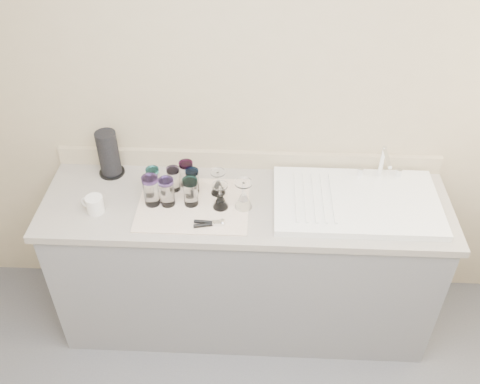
{
  "coord_description": "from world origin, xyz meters",
  "views": [
    {
      "loc": [
        0.06,
        -0.84,
        2.65
      ],
      "look_at": [
        -0.03,
        1.15,
        1.0
      ],
      "focal_mm": 40.0,
      "sensor_mm": 36.0,
      "label": 1
    }
  ],
  "objects_px": {
    "goblet_front_right": "(244,198)",
    "tumbler_cyan": "(174,179)",
    "can_opener": "(209,223)",
    "tumbler_purple": "(192,181)",
    "tumbler_blue": "(167,192)",
    "paper_towel_roll": "(109,154)",
    "sink_unit": "(357,201)",
    "goblet_back_left": "(218,186)",
    "tumbler_lavender": "(191,192)",
    "tumbler_magenta": "(151,190)",
    "tumbler_extra": "(187,174)",
    "goblet_front_left": "(220,199)",
    "white_mug": "(94,204)",
    "tumbler_teal": "(153,180)"
  },
  "relations": [
    {
      "from": "tumbler_purple",
      "to": "tumbler_teal",
      "type": "bearing_deg",
      "value": 179.72
    },
    {
      "from": "tumbler_blue",
      "to": "tumbler_extra",
      "type": "relative_size",
      "value": 1.06
    },
    {
      "from": "tumbler_extra",
      "to": "white_mug",
      "type": "xyz_separation_m",
      "value": [
        -0.43,
        -0.22,
        -0.04
      ]
    },
    {
      "from": "can_opener",
      "to": "tumbler_purple",
      "type": "bearing_deg",
      "value": 112.92
    },
    {
      "from": "sink_unit",
      "to": "tumbler_lavender",
      "type": "distance_m",
      "value": 0.83
    },
    {
      "from": "sink_unit",
      "to": "goblet_back_left",
      "type": "xyz_separation_m",
      "value": [
        -0.7,
        0.05,
        0.03
      ]
    },
    {
      "from": "tumbler_blue",
      "to": "tumbler_extra",
      "type": "bearing_deg",
      "value": 63.28
    },
    {
      "from": "white_mug",
      "to": "paper_towel_roll",
      "type": "distance_m",
      "value": 0.32
    },
    {
      "from": "tumbler_cyan",
      "to": "tumbler_blue",
      "type": "relative_size",
      "value": 0.88
    },
    {
      "from": "tumbler_purple",
      "to": "goblet_front_left",
      "type": "relative_size",
      "value": 0.97
    },
    {
      "from": "goblet_front_left",
      "to": "can_opener",
      "type": "height_order",
      "value": "goblet_front_left"
    },
    {
      "from": "tumbler_cyan",
      "to": "goblet_back_left",
      "type": "relative_size",
      "value": 0.98
    },
    {
      "from": "white_mug",
      "to": "paper_towel_roll",
      "type": "bearing_deg",
      "value": 88.19
    },
    {
      "from": "tumbler_extra",
      "to": "tumbler_purple",
      "type": "bearing_deg",
      "value": -55.1
    },
    {
      "from": "tumbler_magenta",
      "to": "paper_towel_roll",
      "type": "distance_m",
      "value": 0.36
    },
    {
      "from": "goblet_front_left",
      "to": "can_opener",
      "type": "relative_size",
      "value": 0.95
    },
    {
      "from": "goblet_front_right",
      "to": "tumbler_cyan",
      "type": "bearing_deg",
      "value": 161.57
    },
    {
      "from": "tumbler_magenta",
      "to": "goblet_back_left",
      "type": "relative_size",
      "value": 1.2
    },
    {
      "from": "goblet_back_left",
      "to": "goblet_front_left",
      "type": "xyz_separation_m",
      "value": [
        0.02,
        -0.11,
        0.0
      ]
    },
    {
      "from": "tumbler_lavender",
      "to": "tumbler_blue",
      "type": "bearing_deg",
      "value": -176.66
    },
    {
      "from": "goblet_back_left",
      "to": "white_mug",
      "type": "relative_size",
      "value": 1.06
    },
    {
      "from": "goblet_front_right",
      "to": "tumbler_blue",
      "type": "bearing_deg",
      "value": 179.25
    },
    {
      "from": "goblet_back_left",
      "to": "goblet_front_left",
      "type": "height_order",
      "value": "goblet_front_left"
    },
    {
      "from": "tumbler_purple",
      "to": "tumbler_extra",
      "type": "relative_size",
      "value": 0.95
    },
    {
      "from": "goblet_front_right",
      "to": "white_mug",
      "type": "relative_size",
      "value": 1.21
    },
    {
      "from": "sink_unit",
      "to": "tumbler_blue",
      "type": "height_order",
      "value": "sink_unit"
    },
    {
      "from": "tumbler_teal",
      "to": "goblet_back_left",
      "type": "xyz_separation_m",
      "value": [
        0.33,
        -0.01,
        -0.02
      ]
    },
    {
      "from": "tumbler_purple",
      "to": "tumbler_blue",
      "type": "bearing_deg",
      "value": -138.25
    },
    {
      "from": "tumbler_cyan",
      "to": "paper_towel_roll",
      "type": "xyz_separation_m",
      "value": [
        -0.36,
        0.13,
        0.05
      ]
    },
    {
      "from": "tumbler_cyan",
      "to": "paper_towel_roll",
      "type": "height_order",
      "value": "paper_towel_roll"
    },
    {
      "from": "sink_unit",
      "to": "goblet_back_left",
      "type": "relative_size",
      "value": 6.04
    },
    {
      "from": "tumbler_blue",
      "to": "paper_towel_roll",
      "type": "xyz_separation_m",
      "value": [
        -0.34,
        0.25,
        0.04
      ]
    },
    {
      "from": "tumbler_extra",
      "to": "white_mug",
      "type": "bearing_deg",
      "value": -153.11
    },
    {
      "from": "tumbler_extra",
      "to": "can_opener",
      "type": "xyz_separation_m",
      "value": [
        0.14,
        -0.3,
        -0.06
      ]
    },
    {
      "from": "paper_towel_roll",
      "to": "goblet_back_left",
      "type": "bearing_deg",
      "value": -14.44
    },
    {
      "from": "tumbler_extra",
      "to": "goblet_front_left",
      "type": "relative_size",
      "value": 1.02
    },
    {
      "from": "tumbler_cyan",
      "to": "can_opener",
      "type": "distance_m",
      "value": 0.34
    },
    {
      "from": "tumbler_cyan",
      "to": "goblet_back_left",
      "type": "distance_m",
      "value": 0.23
    },
    {
      "from": "tumbler_magenta",
      "to": "tumbler_lavender",
      "type": "height_order",
      "value": "tumbler_magenta"
    },
    {
      "from": "tumbler_blue",
      "to": "paper_towel_roll",
      "type": "bearing_deg",
      "value": 144.21
    },
    {
      "from": "tumbler_cyan",
      "to": "tumbler_blue",
      "type": "xyz_separation_m",
      "value": [
        -0.02,
        -0.12,
        0.01
      ]
    },
    {
      "from": "goblet_front_left",
      "to": "tumbler_teal",
      "type": "bearing_deg",
      "value": 161.89
    },
    {
      "from": "tumbler_teal",
      "to": "tumbler_cyan",
      "type": "xyz_separation_m",
      "value": [
        0.1,
        0.01,
        -0.0
      ]
    },
    {
      "from": "sink_unit",
      "to": "goblet_back_left",
      "type": "distance_m",
      "value": 0.7
    },
    {
      "from": "tumbler_lavender",
      "to": "goblet_back_left",
      "type": "distance_m",
      "value": 0.16
    },
    {
      "from": "tumbler_purple",
      "to": "white_mug",
      "type": "height_order",
      "value": "tumbler_purple"
    },
    {
      "from": "white_mug",
      "to": "tumbler_cyan",
      "type": "bearing_deg",
      "value": 26.06
    },
    {
      "from": "tumbler_blue",
      "to": "goblet_back_left",
      "type": "height_order",
      "value": "tumbler_blue"
    },
    {
      "from": "tumbler_magenta",
      "to": "goblet_back_left",
      "type": "xyz_separation_m",
      "value": [
        0.32,
        0.09,
        -0.04
      ]
    },
    {
      "from": "sink_unit",
      "to": "white_mug",
      "type": "height_order",
      "value": "sink_unit"
    }
  ]
}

